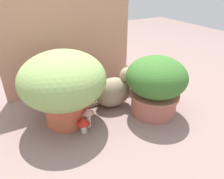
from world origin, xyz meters
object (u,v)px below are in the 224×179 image
Objects in this scene: mushroom_ornament_pink at (88,114)px; grass_planter at (63,83)px; leafy_planter at (156,84)px; cat at (115,90)px; mushroom_ornament_red at (83,123)px.

grass_planter is at bearing 127.38° from mushroom_ornament_pink.
mushroom_ornament_pink is at bearing 172.99° from leafy_planter.
cat is (0.37, 0.02, -0.15)m from grass_planter.
mushroom_ornament_red is (-0.51, 0.02, -0.14)m from leafy_planter.
grass_planter is 0.59m from leafy_planter.
leafy_planter reaches higher than mushroom_ornament_red.
leafy_planter is at bearing -2.35° from mushroom_ornament_red.
cat is 3.65× the size of mushroom_ornament_red.
grass_planter reaches higher than mushroom_ornament_red.
leafy_planter is 0.30m from cat.
grass_planter is 1.39× the size of cat.
cat is at bearing 2.79° from grass_planter.
mushroom_ornament_pink is at bearing 37.53° from mushroom_ornament_red.
leafy_planter reaches higher than cat.
leafy_planter is at bearing -18.21° from grass_planter.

